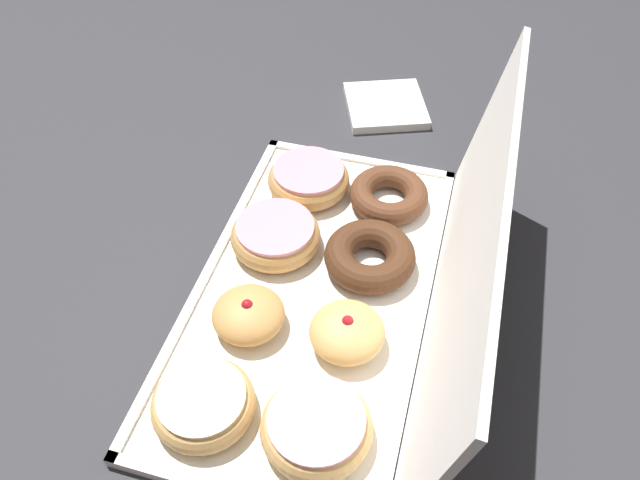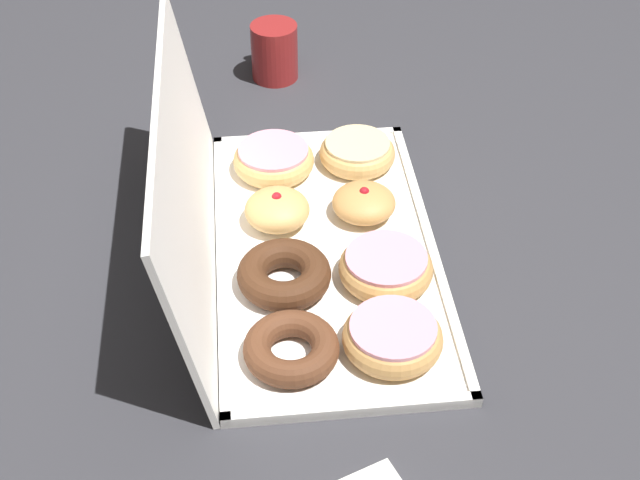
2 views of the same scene
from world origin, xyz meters
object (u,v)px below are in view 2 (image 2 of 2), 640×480
object	(u,v)px
chocolate_cake_ring_donut_5	(284,274)
pink_frosted_donut_1	(386,267)
jelly_filled_donut_6	(277,209)
pink_frosted_donut_0	(393,337)
glazed_ring_donut_3	(357,152)
chocolate_cake_ring_donut_4	(291,348)
jelly_filled_donut_2	(364,203)
pink_frosted_donut_7	(274,159)
coffee_mug	(274,49)
donut_box	(326,252)

from	to	relation	value
chocolate_cake_ring_donut_5	pink_frosted_donut_1	bearing A→B (deg)	-90.79
pink_frosted_donut_1	jelly_filled_donut_6	size ratio (longest dim) A/B	1.36
pink_frosted_donut_0	chocolate_cake_ring_donut_5	world-z (taller)	same
glazed_ring_donut_3	chocolate_cake_ring_donut_4	world-z (taller)	glazed_ring_donut_3
chocolate_cake_ring_donut_4	jelly_filled_donut_2	bearing A→B (deg)	-25.39
pink_frosted_donut_7	coffee_mug	world-z (taller)	coffee_mug
chocolate_cake_ring_donut_5	coffee_mug	bearing A→B (deg)	-2.40
glazed_ring_donut_3	chocolate_cake_ring_donut_5	world-z (taller)	chocolate_cake_ring_donut_5
pink_frosted_donut_1	pink_frosted_donut_7	world-z (taller)	same
coffee_mug	chocolate_cake_ring_donut_4	bearing A→B (deg)	178.00
chocolate_cake_ring_donut_4	chocolate_cake_ring_donut_5	world-z (taller)	chocolate_cake_ring_donut_5
chocolate_cake_ring_donut_4	jelly_filled_donut_6	bearing A→B (deg)	-0.04
chocolate_cake_ring_donut_4	chocolate_cake_ring_donut_5	distance (m)	0.12
jelly_filled_donut_2	coffee_mug	xyz separation A→B (m)	(0.40, 0.10, 0.02)
donut_box	chocolate_cake_ring_donut_5	size ratio (longest dim) A/B	4.55
donut_box	chocolate_cake_ring_donut_4	size ratio (longest dim) A/B	4.83
coffee_mug	donut_box	bearing A→B (deg)	-175.40
coffee_mug	glazed_ring_donut_3	bearing A→B (deg)	-159.67
jelly_filled_donut_2	coffee_mug	world-z (taller)	coffee_mug
pink_frosted_donut_0	coffee_mug	distance (m)	0.66
pink_frosted_donut_0	pink_frosted_donut_7	size ratio (longest dim) A/B	1.00
pink_frosted_donut_1	jelly_filled_donut_2	size ratio (longest dim) A/B	1.38
jelly_filled_donut_2	jelly_filled_donut_6	xyz separation A→B (m)	(-0.01, 0.12, 0.00)
jelly_filled_donut_2	glazed_ring_donut_3	bearing A→B (deg)	-3.51
pink_frosted_donut_0	jelly_filled_donut_6	distance (m)	0.27
pink_frosted_donut_7	donut_box	bearing A→B (deg)	-162.45
pink_frosted_donut_1	donut_box	bearing A→B (deg)	46.97
jelly_filled_donut_6	coffee_mug	world-z (taller)	coffee_mug
pink_frosted_donut_1	glazed_ring_donut_3	size ratio (longest dim) A/B	1.07
chocolate_cake_ring_donut_5	jelly_filled_donut_6	world-z (taller)	jelly_filled_donut_6
chocolate_cake_ring_donut_5	glazed_ring_donut_3	bearing A→B (deg)	-26.70
donut_box	jelly_filled_donut_6	xyz separation A→B (m)	(0.06, 0.06, 0.03)
donut_box	pink_frosted_donut_1	size ratio (longest dim) A/B	4.49
pink_frosted_donut_1	chocolate_cake_ring_donut_4	size ratio (longest dim) A/B	1.07
jelly_filled_donut_6	coffee_mug	distance (m)	0.41
jelly_filled_donut_2	chocolate_cake_ring_donut_5	bearing A→B (deg)	137.53
pink_frosted_donut_0	pink_frosted_donut_7	bearing A→B (deg)	17.51
glazed_ring_donut_3	pink_frosted_donut_7	bearing A→B (deg)	93.01
chocolate_cake_ring_donut_5	jelly_filled_donut_2	bearing A→B (deg)	-42.47
glazed_ring_donut_3	jelly_filled_donut_6	world-z (taller)	jelly_filled_donut_6
donut_box	pink_frosted_donut_1	distance (m)	0.10
chocolate_cake_ring_donut_5	coffee_mug	size ratio (longest dim) A/B	1.20
pink_frosted_donut_1	jelly_filled_donut_6	world-z (taller)	jelly_filled_donut_6
chocolate_cake_ring_donut_5	jelly_filled_donut_6	distance (m)	0.12
donut_box	pink_frosted_donut_0	world-z (taller)	pink_frosted_donut_0
donut_box	coffee_mug	size ratio (longest dim) A/B	5.47
glazed_ring_donut_3	pink_frosted_donut_7	xyz separation A→B (m)	(-0.01, 0.12, 0.00)
chocolate_cake_ring_donut_4	coffee_mug	size ratio (longest dim) A/B	1.13
pink_frosted_donut_1	chocolate_cake_ring_donut_4	bearing A→B (deg)	132.97
pink_frosted_donut_0	jelly_filled_donut_2	xyz separation A→B (m)	(0.25, -0.00, 0.00)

